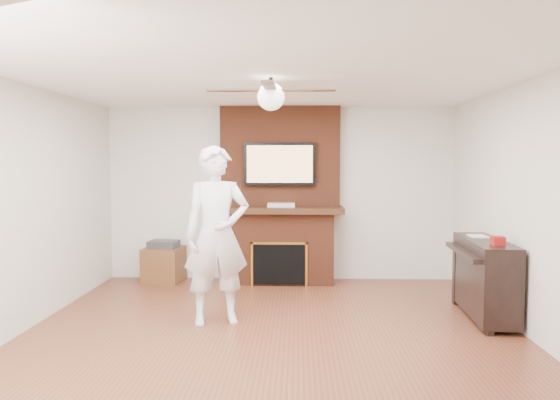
{
  "coord_description": "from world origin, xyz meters",
  "views": [
    {
      "loc": [
        0.26,
        -5.17,
        1.71
      ],
      "look_at": [
        0.06,
        0.9,
        1.29
      ],
      "focal_mm": 35.0,
      "sensor_mm": 36.0,
      "label": 1
    }
  ],
  "objects_px": {
    "person": "(217,235)",
    "piano": "(484,276)",
    "fireplace": "(280,212)",
    "side_table": "(164,263)"
  },
  "relations": [
    {
      "from": "fireplace",
      "to": "person",
      "type": "xyz_separation_m",
      "value": [
        -0.6,
        -2.02,
        -0.06
      ]
    },
    {
      "from": "person",
      "to": "side_table",
      "type": "distance_m",
      "value": 2.32
    },
    {
      "from": "fireplace",
      "to": "piano",
      "type": "distance_m",
      "value": 2.94
    },
    {
      "from": "person",
      "to": "fireplace",
      "type": "bearing_deg",
      "value": 57.23
    },
    {
      "from": "person",
      "to": "piano",
      "type": "height_order",
      "value": "person"
    },
    {
      "from": "side_table",
      "to": "person",
      "type": "bearing_deg",
      "value": -54.46
    },
    {
      "from": "fireplace",
      "to": "side_table",
      "type": "relative_size",
      "value": 4.24
    },
    {
      "from": "side_table",
      "to": "fireplace",
      "type": "bearing_deg",
      "value": 9.44
    },
    {
      "from": "fireplace",
      "to": "piano",
      "type": "relative_size",
      "value": 1.87
    },
    {
      "from": "person",
      "to": "piano",
      "type": "relative_size",
      "value": 1.41
    }
  ]
}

